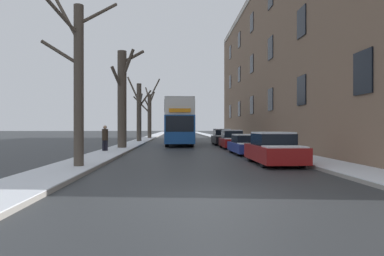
{
  "coord_description": "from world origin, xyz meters",
  "views": [
    {
      "loc": [
        -1.2,
        -8.04,
        1.7
      ],
      "look_at": [
        0.11,
        19.84,
        1.65
      ],
      "focal_mm": 32.0,
      "sensor_mm": 36.0,
      "label": 1
    }
  ],
  "objects_px": {
    "double_decker_bus": "(179,120)",
    "pedestrian_left_sidewalk": "(105,138)",
    "bare_tree_left_3": "(149,113)",
    "parked_car_0": "(274,149)",
    "bare_tree_left_0": "(77,76)",
    "bare_tree_left_2": "(139,110)",
    "parked_car_2": "(232,140)",
    "parked_car_3": "(222,137)",
    "parked_car_1": "(247,145)",
    "bare_tree_left_1": "(122,97)"
  },
  "relations": [
    {
      "from": "double_decker_bus",
      "to": "bare_tree_left_2",
      "type": "bearing_deg",
      "value": 130.26
    },
    {
      "from": "double_decker_bus",
      "to": "parked_car_2",
      "type": "bearing_deg",
      "value": -55.98
    },
    {
      "from": "double_decker_bus",
      "to": "parked_car_3",
      "type": "height_order",
      "value": "double_decker_bus"
    },
    {
      "from": "bare_tree_left_0",
      "to": "bare_tree_left_2",
      "type": "distance_m",
      "value": 25.02
    },
    {
      "from": "bare_tree_left_0",
      "to": "parked_car_3",
      "type": "xyz_separation_m",
      "value": [
        8.48,
        19.43,
        -3.07
      ]
    },
    {
      "from": "bare_tree_left_1",
      "to": "parked_car_0",
      "type": "bearing_deg",
      "value": -51.43
    },
    {
      "from": "parked_car_2",
      "to": "bare_tree_left_0",
      "type": "bearing_deg",
      "value": -122.17
    },
    {
      "from": "bare_tree_left_0",
      "to": "parked_car_0",
      "type": "relative_size",
      "value": 1.69
    },
    {
      "from": "bare_tree_left_1",
      "to": "parked_car_1",
      "type": "distance_m",
      "value": 10.5
    },
    {
      "from": "bare_tree_left_0",
      "to": "pedestrian_left_sidewalk",
      "type": "relative_size",
      "value": 4.1
    },
    {
      "from": "pedestrian_left_sidewalk",
      "to": "double_decker_bus",
      "type": "bearing_deg",
      "value": -120.52
    },
    {
      "from": "parked_car_1",
      "to": "parked_car_2",
      "type": "distance_m",
      "value": 5.89
    },
    {
      "from": "bare_tree_left_1",
      "to": "pedestrian_left_sidewalk",
      "type": "relative_size",
      "value": 4.3
    },
    {
      "from": "bare_tree_left_3",
      "to": "parked_car_0",
      "type": "relative_size",
      "value": 1.98
    },
    {
      "from": "bare_tree_left_2",
      "to": "parked_car_0",
      "type": "bearing_deg",
      "value": -69.53
    },
    {
      "from": "bare_tree_left_0",
      "to": "parked_car_1",
      "type": "xyz_separation_m",
      "value": [
        8.48,
        7.6,
        -3.19
      ]
    },
    {
      "from": "pedestrian_left_sidewalk",
      "to": "bare_tree_left_1",
      "type": "bearing_deg",
      "value": -104.95
    },
    {
      "from": "bare_tree_left_1",
      "to": "bare_tree_left_3",
      "type": "relative_size",
      "value": 0.9
    },
    {
      "from": "double_decker_bus",
      "to": "parked_car_3",
      "type": "xyz_separation_m",
      "value": [
        4.2,
        -0.28,
        -1.7
      ]
    },
    {
      "from": "parked_car_3",
      "to": "pedestrian_left_sidewalk",
      "type": "xyz_separation_m",
      "value": [
        -9.21,
        -10.49,
        0.29
      ]
    },
    {
      "from": "bare_tree_left_2",
      "to": "parked_car_3",
      "type": "xyz_separation_m",
      "value": [
        8.7,
        -5.6,
        -2.95
      ]
    },
    {
      "from": "parked_car_2",
      "to": "parked_car_3",
      "type": "bearing_deg",
      "value": 90.0
    },
    {
      "from": "bare_tree_left_3",
      "to": "bare_tree_left_2",
      "type": "bearing_deg",
      "value": -91.21
    },
    {
      "from": "bare_tree_left_3",
      "to": "pedestrian_left_sidewalk",
      "type": "height_order",
      "value": "bare_tree_left_3"
    },
    {
      "from": "pedestrian_left_sidewalk",
      "to": "parked_car_0",
      "type": "bearing_deg",
      "value": 136.25
    },
    {
      "from": "parked_car_1",
      "to": "double_decker_bus",
      "type": "bearing_deg",
      "value": 109.14
    },
    {
      "from": "bare_tree_left_0",
      "to": "bare_tree_left_1",
      "type": "relative_size",
      "value": 0.95
    },
    {
      "from": "parked_car_1",
      "to": "pedestrian_left_sidewalk",
      "type": "height_order",
      "value": "pedestrian_left_sidewalk"
    },
    {
      "from": "parked_car_1",
      "to": "parked_car_0",
      "type": "bearing_deg",
      "value": -90.0
    },
    {
      "from": "bare_tree_left_1",
      "to": "pedestrian_left_sidewalk",
      "type": "height_order",
      "value": "bare_tree_left_1"
    },
    {
      "from": "pedestrian_left_sidewalk",
      "to": "bare_tree_left_2",
      "type": "bearing_deg",
      "value": -97.41
    },
    {
      "from": "bare_tree_left_0",
      "to": "parked_car_2",
      "type": "xyz_separation_m",
      "value": [
        8.48,
        13.48,
        -3.1
      ]
    },
    {
      "from": "double_decker_bus",
      "to": "parked_car_3",
      "type": "relative_size",
      "value": 2.57
    },
    {
      "from": "bare_tree_left_0",
      "to": "double_decker_bus",
      "type": "bearing_deg",
      "value": 77.76
    },
    {
      "from": "parked_car_1",
      "to": "parked_car_3",
      "type": "xyz_separation_m",
      "value": [
        0.0,
        11.83,
        0.12
      ]
    },
    {
      "from": "bare_tree_left_0",
      "to": "parked_car_2",
      "type": "bearing_deg",
      "value": 57.83
    },
    {
      "from": "parked_car_3",
      "to": "bare_tree_left_3",
      "type": "bearing_deg",
      "value": 115.99
    },
    {
      "from": "double_decker_bus",
      "to": "parked_car_3",
      "type": "bearing_deg",
      "value": -3.86
    },
    {
      "from": "double_decker_bus",
      "to": "pedestrian_left_sidewalk",
      "type": "xyz_separation_m",
      "value": [
        -5.0,
        -10.78,
        -1.41
      ]
    },
    {
      "from": "bare_tree_left_3",
      "to": "parked_car_3",
      "type": "bearing_deg",
      "value": -64.01
    },
    {
      "from": "bare_tree_left_0",
      "to": "double_decker_bus",
      "type": "distance_m",
      "value": 20.21
    },
    {
      "from": "bare_tree_left_0",
      "to": "pedestrian_left_sidewalk",
      "type": "height_order",
      "value": "bare_tree_left_0"
    },
    {
      "from": "parked_car_0",
      "to": "parked_car_3",
      "type": "xyz_separation_m",
      "value": [
        0.0,
        17.72,
        0.03
      ]
    },
    {
      "from": "parked_car_1",
      "to": "pedestrian_left_sidewalk",
      "type": "xyz_separation_m",
      "value": [
        -9.21,
        1.34,
        0.41
      ]
    },
    {
      "from": "bare_tree_left_0",
      "to": "parked_car_2",
      "type": "distance_m",
      "value": 16.22
    },
    {
      "from": "parked_car_1",
      "to": "parked_car_3",
      "type": "relative_size",
      "value": 1.03
    },
    {
      "from": "parked_car_2",
      "to": "pedestrian_left_sidewalk",
      "type": "distance_m",
      "value": 10.28
    },
    {
      "from": "parked_car_1",
      "to": "parked_car_2",
      "type": "bearing_deg",
      "value": 90.0
    },
    {
      "from": "parked_car_3",
      "to": "pedestrian_left_sidewalk",
      "type": "distance_m",
      "value": 13.96
    },
    {
      "from": "parked_car_2",
      "to": "pedestrian_left_sidewalk",
      "type": "xyz_separation_m",
      "value": [
        -9.21,
        -4.55,
        0.32
      ]
    }
  ]
}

